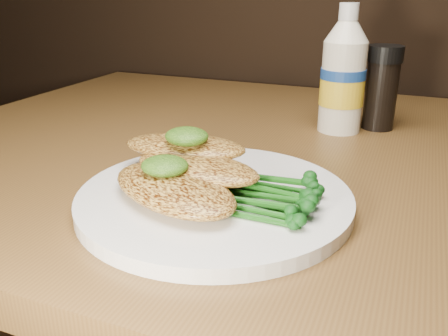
% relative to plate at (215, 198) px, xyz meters
% --- Properties ---
extents(plate, '(0.28, 0.28, 0.01)m').
position_rel_plate_xyz_m(plate, '(0.00, 0.00, 0.00)').
color(plate, white).
rests_on(plate, dining_table).
extents(chicken_front, '(0.18, 0.14, 0.03)m').
position_rel_plate_xyz_m(chicken_front, '(-0.03, -0.03, 0.02)').
color(chicken_front, gold).
rests_on(chicken_front, plate).
extents(chicken_mid, '(0.15, 0.09, 0.02)m').
position_rel_plate_xyz_m(chicken_mid, '(-0.02, 0.01, 0.03)').
color(chicken_mid, gold).
rests_on(chicken_mid, plate).
extents(chicken_back, '(0.15, 0.09, 0.02)m').
position_rel_plate_xyz_m(chicken_back, '(-0.05, 0.04, 0.03)').
color(chicken_back, gold).
rests_on(chicken_back, plate).
extents(pesto_front, '(0.05, 0.05, 0.02)m').
position_rel_plate_xyz_m(pesto_front, '(-0.04, -0.02, 0.04)').
color(pesto_front, '#103207').
rests_on(pesto_front, chicken_front).
extents(pesto_back, '(0.05, 0.05, 0.02)m').
position_rel_plate_xyz_m(pesto_back, '(-0.05, 0.03, 0.05)').
color(pesto_back, '#103207').
rests_on(pesto_back, chicken_back).
extents(broccolini_bundle, '(0.16, 0.13, 0.02)m').
position_rel_plate_xyz_m(broccolini_bundle, '(0.05, -0.00, 0.02)').
color(broccolini_bundle, '#165111').
rests_on(broccolini_bundle, plate).
extents(mayo_bottle, '(0.07, 0.07, 0.19)m').
position_rel_plate_xyz_m(mayo_bottle, '(0.07, 0.31, 0.09)').
color(mayo_bottle, white).
rests_on(mayo_bottle, dining_table).
extents(pepper_grinder, '(0.07, 0.07, 0.13)m').
position_rel_plate_xyz_m(pepper_grinder, '(0.13, 0.35, 0.06)').
color(pepper_grinder, black).
rests_on(pepper_grinder, dining_table).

